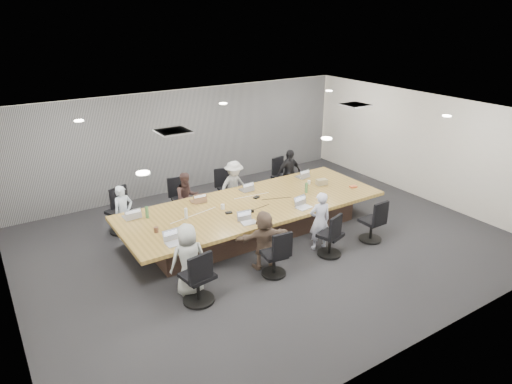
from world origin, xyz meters
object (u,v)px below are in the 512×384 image
bottle_green_left (147,212)px  canvas_bag (322,182)px  chair_7 (372,224)px  chair_6 (330,238)px  conference_table (254,217)px  person_2 (234,186)px  person_0 (124,213)px  laptop_6 (304,207)px  chair_3 (281,180)px  chair_0 (120,215)px  stapler (250,211)px  person_5 (264,240)px  laptop_3 (302,176)px  laptop_2 (246,189)px  person_4 (188,259)px  chair_2 (228,192)px  laptop_5 (249,223)px  chair_1 (182,203)px  person_6 (320,221)px  snack_packet (353,187)px  bottle_green_right (306,188)px  bottle_clear (186,213)px  person_1 (187,198)px  person_3 (289,173)px  chair_4 (198,280)px  laptop_0 (131,216)px  chair_5 (274,258)px  laptop_1 (197,201)px  laptop_4 (176,243)px  mug_brown (156,230)px

bottle_green_left → canvas_bag: (4.31, -0.49, -0.05)m
chair_7 → chair_6: bearing=178.6°
conference_table → person_2: 1.40m
person_0 → laptop_6: bearing=-45.4°
conference_table → chair_3: conference_table is taller
chair_0 → stapler: chair_0 is taller
person_5 → bottle_green_left: 2.54m
laptop_3 → conference_table: bearing=14.2°
laptop_2 → person_4: bearing=38.3°
chair_2 → laptop_5: bearing=80.8°
chair_0 → chair_1: chair_0 is taller
chair_6 → chair_7: bearing=-18.3°
person_6 → chair_0: bearing=-28.3°
person_2 → snack_packet: (2.30, -1.83, 0.10)m
bottle_green_right → bottle_clear: bottle_green_right is taller
laptop_2 → person_0: bearing=-13.4°
laptop_5 → laptop_6: (1.41, 0.00, 0.00)m
person_1 → laptop_3: (3.00, -0.55, 0.12)m
laptop_5 → chair_7: bearing=-12.4°
person_3 → bottle_green_right: bearing=-114.5°
chair_1 → person_0: person_0 is taller
chair_0 → bottle_clear: bearing=100.3°
chair_4 → laptop_0: 2.54m
laptop_5 → chair_5: bearing=-83.5°
laptop_1 → person_6: 2.81m
chair_0 → laptop_2: chair_0 is taller
person_3 → person_2: bearing=177.3°
laptop_0 → laptop_4: same height
person_3 → laptop_0: bearing=-175.8°
chair_2 → laptop_0: (-2.81, -0.90, 0.38)m
laptop_1 → person_2: bearing=-152.6°
laptop_2 → laptop_6: size_ratio=0.89×
laptop_2 → person_6: person_6 is taller
bottle_green_right → bottle_clear: bearing=175.8°
chair_6 → person_4: (-3.02, 0.35, 0.29)m
bottle_green_left → person_1: bearing=32.0°
chair_7 → person_2: bearing=118.0°
person_4 → bottle_clear: (0.63, 1.45, 0.18)m
chair_7 → laptop_3: bearing=88.8°
person_1 → mug_brown: bearing=-125.6°
conference_table → person_3: (1.99, 1.35, 0.26)m
chair_0 → chair_2: bearing=160.0°
chair_6 → person_4: size_ratio=0.57×
chair_1 → laptop_0: bearing=39.3°
chair_5 → laptop_4: size_ratio=2.08×
laptop_1 → person_5: bearing=104.6°
person_5 → canvas_bag: person_5 is taller
conference_table → bottle_clear: size_ratio=26.32×
canvas_bag → person_6: bearing=-131.3°
canvas_bag → person_3: bearing=92.4°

